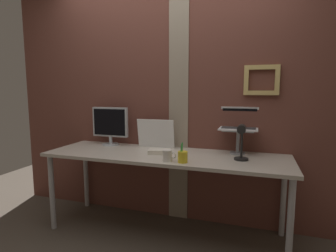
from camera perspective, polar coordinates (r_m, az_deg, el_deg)
The scene contains 11 objects.
ground_plane at distance 2.87m, azimuth -1.93°, elevation -20.74°, with size 6.00×6.00×0.00m, color #4C4238.
brick_wall_back at distance 2.88m, azimuth 0.54°, elevation 4.61°, with size 3.68×0.16×2.42m.
desk at distance 2.57m, azimuth -0.70°, elevation -7.35°, with size 2.25×0.68×0.77m.
monitor at distance 2.99m, azimuth -12.01°, elevation 0.43°, with size 0.41×0.18×0.41m.
laptop_stand at distance 2.61m, azimuth 14.44°, elevation -2.36°, with size 0.28×0.22×0.23m.
laptop at distance 2.65m, azimuth 14.62°, elevation 0.58°, with size 0.35×0.29×0.20m.
whiteboard_panel at distance 2.80m, azimuth -2.59°, elevation -1.59°, with size 0.39×0.02×0.30m, color white.
desk_lamp at distance 2.33m, azimuth 15.13°, elevation -2.58°, with size 0.12×0.20×0.31m.
pen_cup at distance 2.25m, azimuth 3.08°, elevation -6.45°, with size 0.08×0.08×0.17m.
coffee_mug at distance 2.28m, azimuth -0.08°, elevation -6.21°, with size 0.12×0.08×0.10m.
paper_clutter_stack at distance 2.56m, azimuth -1.84°, elevation -5.34°, with size 0.20×0.14×0.04m, color silver.
Camera 1 is at (0.87, -2.37, 1.36)m, focal length 29.13 mm.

